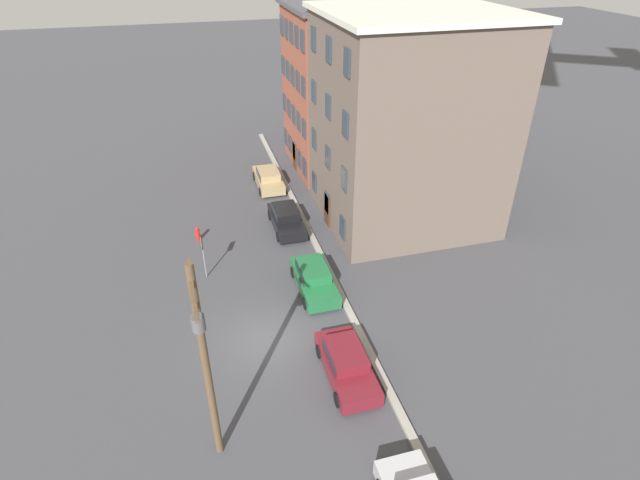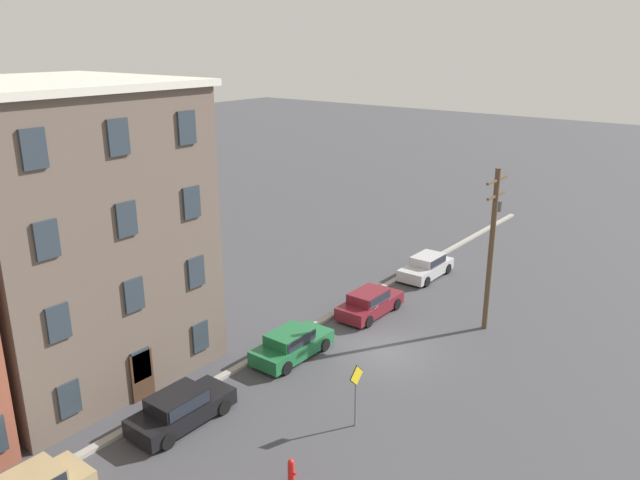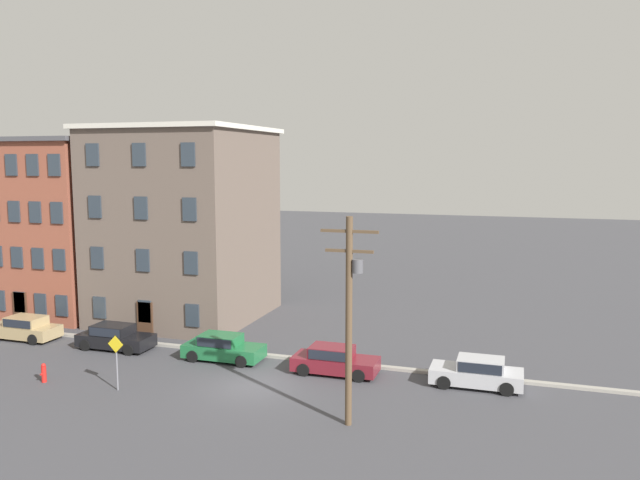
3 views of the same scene
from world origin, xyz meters
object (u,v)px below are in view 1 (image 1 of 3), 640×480
object	(u,v)px
fire_hydrant	(198,234)
car_maroon	(346,362)
car_black	(286,218)
utility_pole	(205,359)
car_green	(314,278)
car_tan	(268,178)
caution_sign	(203,250)

from	to	relation	value
fire_hydrant	car_maroon	bearing A→B (deg)	22.79
car_black	fire_hydrant	distance (m)	5.80
car_maroon	utility_pole	world-z (taller)	utility_pole
utility_pole	fire_hydrant	xyz separation A→B (m)	(-15.75, 0.23, -4.42)
car_green	car_maroon	bearing A→B (deg)	-2.05
car_tan	car_black	xyz separation A→B (m)	(6.49, 0.01, 0.00)
car_black	fire_hydrant	world-z (taller)	car_black
caution_sign	fire_hydrant	bearing A→B (deg)	-177.71
car_maroon	utility_pole	distance (m)	7.56
car_maroon	fire_hydrant	distance (m)	14.50
car_maroon	car_tan	bearing A→B (deg)	179.51
car_tan	utility_pole	distance (m)	23.45
car_tan	car_green	size ratio (longest dim) A/B	1.00
car_maroon	caution_sign	distance (m)	10.75
car_green	utility_pole	size ratio (longest dim) A/B	0.50
caution_sign	fire_hydrant	size ratio (longest dim) A/B	2.85
utility_pole	car_maroon	bearing A→B (deg)	112.22
car_tan	fire_hydrant	xyz separation A→B (m)	(6.53, -5.79, -0.27)
car_maroon	fire_hydrant	size ratio (longest dim) A/B	4.58
utility_pole	fire_hydrant	world-z (taller)	utility_pole
car_green	car_maroon	xyz separation A→B (m)	(6.48, -0.23, 0.00)
car_black	car_green	bearing A→B (deg)	0.45
car_black	utility_pole	distance (m)	17.40
caution_sign	car_black	bearing A→B (deg)	126.75
caution_sign	fire_hydrant	world-z (taller)	caution_sign
caution_sign	utility_pole	xyz separation A→B (m)	(11.59, -0.40, 3.09)
utility_pole	car_black	bearing A→B (deg)	159.13
car_green	utility_pole	world-z (taller)	utility_pole
car_tan	fire_hydrant	distance (m)	8.73
caution_sign	utility_pole	size ratio (longest dim) A/B	0.31
utility_pole	car_tan	bearing A→B (deg)	164.89
car_black	caution_sign	bearing A→B (deg)	-53.25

